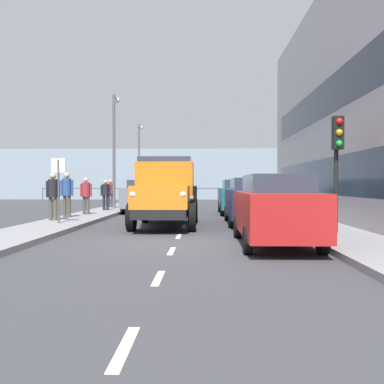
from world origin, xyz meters
name	(u,v)px	position (x,y,z in m)	size (l,w,h in m)	color
ground_plane	(189,215)	(0.00, -9.77, 0.00)	(80.00, 80.00, 0.00)	#38383D
sidewalk_left	(281,214)	(-4.40, -9.77, 0.07)	(2.01, 37.28, 0.15)	gray
sidewalk_right	(98,214)	(4.40, -9.77, 0.07)	(2.01, 37.28, 0.15)	gray
road_centreline_markings	(189,216)	(0.00, -9.40, 0.00)	(0.12, 33.04, 0.01)	silver
sea_horizon	(197,174)	(0.00, -31.41, 2.50)	(80.00, 0.80, 5.00)	#8C9EAD
seawall_railing	(196,191)	(0.00, -27.81, 0.92)	(28.08, 0.08, 1.20)	#4C5156
truck_vintage_orange	(165,193)	(0.62, -4.05, 1.18)	(2.17, 5.64, 2.43)	black
car_red_kerbside_near	(275,209)	(-2.45, 0.25, 0.90)	(1.76, 4.51, 1.72)	#B21E1E
car_navy_kerbside_1	(250,200)	(-2.45, -5.30, 0.90)	(1.76, 4.56, 1.72)	navy
car_teal_kerbside_2	(238,196)	(-2.45, -10.88, 0.90)	(1.92, 4.46, 1.72)	#1E6670
car_grey_oppositeside_0	(145,195)	(2.45, -12.10, 0.90)	(1.98, 4.68, 1.72)	slate
car_maroon_oppositeside_1	(158,193)	(2.45, -18.75, 0.90)	(1.81, 4.49, 1.72)	maroon
car_white_oppositeside_2	(166,192)	(2.45, -24.72, 0.89)	(1.89, 3.91, 1.72)	white
pedestrian_by_lamp	(53,192)	(4.91, -5.04, 1.20)	(0.53, 0.34, 1.77)	#4C473D
pedestrian_strolling	(67,191)	(4.85, -6.49, 1.23)	(0.53, 0.34, 1.83)	#4C473D
pedestrian_in_dark_coat	(86,193)	(4.55, -8.23, 1.12)	(0.53, 0.34, 1.65)	#4C473D
pedestrian_couple_a	(106,193)	(4.41, -11.43, 1.07)	(0.53, 0.34, 1.57)	black
pedestrian_couple_b	(111,191)	(4.76, -14.16, 1.10)	(0.53, 0.34, 1.63)	#383342
traffic_light_near	(337,149)	(-4.39, -1.15, 2.47)	(0.28, 0.41, 3.20)	black
lamp_post_promenade	(114,141)	(4.33, -13.31, 3.96)	(0.32, 1.14, 6.39)	#59595B
lamp_post_far	(139,155)	(4.48, -23.48, 3.84)	(0.32, 1.14, 6.15)	#59595B
street_sign	(58,179)	(4.32, -3.96, 1.68)	(0.50, 0.07, 2.25)	#4C4C4C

